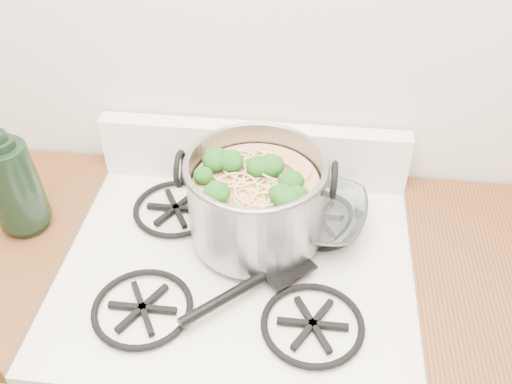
% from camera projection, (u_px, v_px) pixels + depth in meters
% --- Properties ---
extents(gas_range, '(0.76, 0.66, 0.92)m').
position_uv_depth(gas_range, '(241.00, 381.00, 1.54)').
color(gas_range, white).
rests_on(gas_range, ground).
extents(counter_left, '(0.25, 0.65, 0.92)m').
position_uv_depth(counter_left, '(60.00, 356.00, 1.58)').
color(counter_left, silver).
rests_on(counter_left, ground).
extents(stock_pot, '(0.33, 0.30, 0.21)m').
position_uv_depth(stock_pot, '(256.00, 200.00, 1.23)').
color(stock_pot, gray).
rests_on(stock_pot, gas_range).
extents(spatula, '(0.42, 0.42, 0.02)m').
position_uv_depth(spatula, '(284.00, 264.00, 1.20)').
color(spatula, black).
rests_on(spatula, gas_range).
extents(glass_bowl, '(0.11, 0.11, 0.02)m').
position_uv_depth(glass_bowl, '(312.00, 220.00, 1.30)').
color(glass_bowl, white).
rests_on(glass_bowl, gas_range).
extents(bottle, '(0.13, 0.14, 0.31)m').
position_uv_depth(bottle, '(10.00, 173.00, 1.21)').
color(bottle, black).
rests_on(bottle, counter_left).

